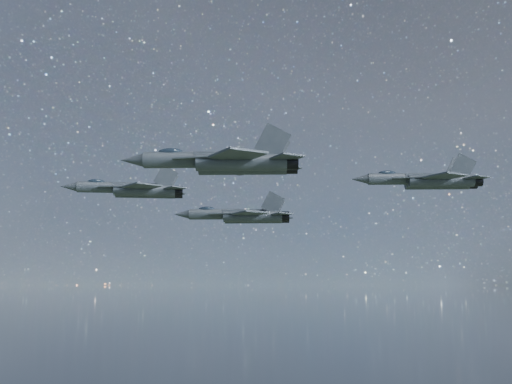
{
  "coord_description": "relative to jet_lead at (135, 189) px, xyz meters",
  "views": [
    {
      "loc": [
        -3.66,
        -73.14,
        142.24
      ],
      "look_at": [
        -3.28,
        -0.14,
        153.65
      ],
      "focal_mm": 42.0,
      "sensor_mm": 36.0,
      "label": 1
    }
  ],
  "objects": [
    {
      "name": "jet_left",
      "position": [
        13.3,
        12.59,
        -1.8
      ],
      "size": [
        17.52,
        12.4,
        4.44
      ],
      "rotation": [
        0.0,
        0.0,
        -0.05
      ],
      "color": "#2D3439"
    },
    {
      "name": "jet_slot",
      "position": [
        38.4,
        6.09,
        2.25
      ],
      "size": [
        17.91,
        12.72,
        4.55
      ],
      "rotation": [
        0.0,
        0.0,
        -0.04
      ],
      "color": "#2D3439"
    },
    {
      "name": "jet_right",
      "position": [
        12.34,
        -20.38,
        -0.74
      ],
      "size": [
        16.82,
        11.95,
        4.28
      ],
      "rotation": [
        0.0,
        0.0,
        -0.04
      ],
      "color": "#2D3439"
    },
    {
      "name": "jet_lead",
      "position": [
        0.0,
        0.0,
        0.0
      ],
      "size": [
        15.68,
        10.95,
        3.95
      ],
      "rotation": [
        0.0,
        0.0,
        0.12
      ],
      "color": "#2D3439"
    }
  ]
}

